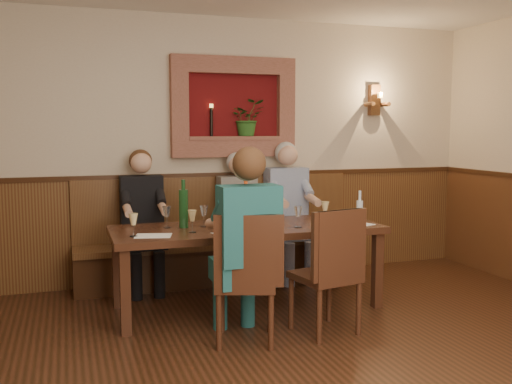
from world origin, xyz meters
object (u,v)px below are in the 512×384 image
(chair_near_right, at_px, (326,297))
(water_bottle, at_px, (360,213))
(chair_near_left, at_px, (245,304))
(person_bench_left, at_px, (143,233))
(person_bench_mid, at_px, (239,230))
(wine_bottle_green_b, at_px, (184,208))
(person_chair_front, at_px, (245,261))
(dining_table, at_px, (247,234))
(wine_bottle_green_a, at_px, (246,206))
(person_bench_right, at_px, (289,222))
(bench, at_px, (220,251))
(spittoon_bucket, at_px, (233,217))

(chair_near_right, relative_size, water_bottle, 3.10)
(chair_near_left, height_order, person_bench_left, person_bench_left)
(person_bench_mid, relative_size, wine_bottle_green_b, 3.22)
(chair_near_left, relative_size, person_bench_mid, 0.73)
(chair_near_left, xyz_separation_m, person_chair_front, (0.01, 0.03, 0.33))
(dining_table, distance_m, person_bench_mid, 0.87)
(chair_near_right, distance_m, person_chair_front, 0.74)
(person_bench_mid, height_order, person_chair_front, person_chair_front)
(person_chair_front, distance_m, wine_bottle_green_a, 0.89)
(person_bench_right, height_order, wine_bottle_green_b, person_bench_right)
(wine_bottle_green_b, height_order, water_bottle, wine_bottle_green_b)
(person_bench_right, height_order, person_chair_front, person_chair_front)
(chair_near_left, relative_size, person_bench_left, 0.71)
(water_bottle, bearing_deg, chair_near_right, -139.71)
(chair_near_left, height_order, water_bottle, water_bottle)
(person_bench_left, bearing_deg, bench, 7.34)
(bench, distance_m, person_bench_right, 0.80)
(bench, height_order, water_bottle, bench)
(spittoon_bucket, bearing_deg, person_bench_mid, 70.31)
(dining_table, bearing_deg, wine_bottle_green_a, 110.47)
(wine_bottle_green_a, bearing_deg, water_bottle, -22.00)
(person_bench_right, relative_size, person_chair_front, 0.99)
(wine_bottle_green_b, bearing_deg, person_bench_left, 109.92)
(chair_near_left, xyz_separation_m, person_bench_right, (1.01, 1.64, 0.32))
(wine_bottle_green_a, bearing_deg, spittoon_bucket, -134.68)
(chair_near_right, xyz_separation_m, person_bench_right, (0.34, 1.65, 0.32))
(person_bench_right, bearing_deg, wine_bottle_green_b, -150.64)
(wine_bottle_green_a, bearing_deg, chair_near_left, -107.75)
(wine_bottle_green_a, bearing_deg, wine_bottle_green_b, 170.71)
(chair_near_left, distance_m, wine_bottle_green_b, 1.14)
(person_bench_mid, bearing_deg, wine_bottle_green_b, -135.15)
(chair_near_left, distance_m, water_bottle, 1.41)
(spittoon_bucket, bearing_deg, chair_near_left, -98.35)
(dining_table, relative_size, water_bottle, 7.35)
(spittoon_bucket, height_order, wine_bottle_green_a, wine_bottle_green_a)
(dining_table, height_order, chair_near_right, chair_near_right)
(wine_bottle_green_a, bearing_deg, bench, 89.57)
(person_bench_right, relative_size, water_bottle, 4.53)
(chair_near_right, relative_size, person_bench_mid, 0.74)
(person_bench_right, distance_m, wine_bottle_green_b, 1.52)
(person_bench_mid, height_order, wine_bottle_green_a, person_bench_mid)
(chair_near_right, xyz_separation_m, person_chair_front, (-0.66, 0.04, 0.33))
(dining_table, xyz_separation_m, person_bench_left, (-0.82, 0.84, -0.09))
(chair_near_left, height_order, person_bench_mid, person_bench_mid)
(person_bench_right, height_order, water_bottle, person_bench_right)
(dining_table, distance_m, spittoon_bucket, 0.30)
(person_bench_right, height_order, spittoon_bucket, person_bench_right)
(chair_near_right, distance_m, person_bench_right, 1.71)
(person_bench_mid, bearing_deg, person_bench_left, -179.92)
(dining_table, xyz_separation_m, wine_bottle_green_b, (-0.55, 0.11, 0.25))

